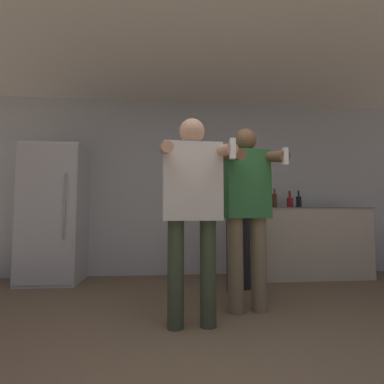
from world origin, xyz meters
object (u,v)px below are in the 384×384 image
(person_woman_foreground, at_px, (192,200))
(person_spectator_back, at_px, (239,200))
(bottle_brown_liquor, at_px, (299,201))
(bottle_clear_vodka, at_px, (275,200))
(person_man_side, at_px, (247,205))
(refrigerator, at_px, (55,214))
(bottle_amber_bourbon, at_px, (290,202))

(person_woman_foreground, bearing_deg, person_spectator_back, 59.19)
(bottle_brown_liquor, height_order, bottle_clear_vodka, bottle_clear_vodka)
(bottle_brown_liquor, height_order, person_woman_foreground, person_woman_foreground)
(bottle_brown_liquor, bearing_deg, person_woman_foreground, -133.73)
(bottle_clear_vodka, bearing_deg, person_man_side, -119.30)
(person_woman_foreground, distance_m, person_man_side, 0.62)
(refrigerator, distance_m, bottle_clear_vodka, 2.98)
(person_woman_foreground, bearing_deg, refrigerator, 133.43)
(bottle_amber_bourbon, relative_size, person_spectator_back, 0.14)
(bottle_brown_liquor, height_order, bottle_amber_bourbon, bottle_brown_liquor)
(person_woman_foreground, relative_size, person_man_side, 0.98)
(person_woman_foreground, xyz_separation_m, person_spectator_back, (0.65, 1.09, 0.06))
(bottle_clear_vodka, height_order, person_spectator_back, person_spectator_back)
(refrigerator, height_order, person_spectator_back, refrigerator)
(refrigerator, height_order, bottle_brown_liquor, refrigerator)
(bottle_clear_vodka, relative_size, person_man_side, 0.18)
(bottle_brown_liquor, relative_size, person_man_side, 0.16)
(bottle_clear_vodka, distance_m, person_woman_foreground, 2.24)
(bottle_clear_vodka, bearing_deg, bottle_brown_liquor, 0.00)
(refrigerator, bearing_deg, person_spectator_back, -15.33)
(bottle_brown_liquor, bearing_deg, person_spectator_back, -146.79)
(person_man_side, distance_m, person_spectator_back, 0.79)
(refrigerator, bearing_deg, bottle_clear_vodka, 1.27)
(bottle_brown_liquor, relative_size, person_spectator_back, 0.15)
(bottle_brown_liquor, xyz_separation_m, person_man_side, (-1.18, -1.46, -0.11))
(bottle_amber_bourbon, distance_m, bottle_clear_vodka, 0.23)
(refrigerator, xyz_separation_m, person_spectator_back, (2.28, -0.62, 0.16))
(person_man_side, bearing_deg, person_spectator_back, 80.93)
(refrigerator, height_order, bottle_clear_vodka, refrigerator)
(refrigerator, height_order, person_man_side, refrigerator)
(bottle_amber_bourbon, bearing_deg, bottle_brown_liquor, 0.00)
(refrigerator, relative_size, person_spectator_back, 1.01)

